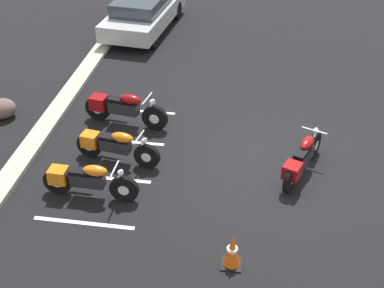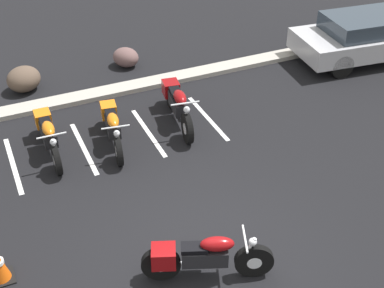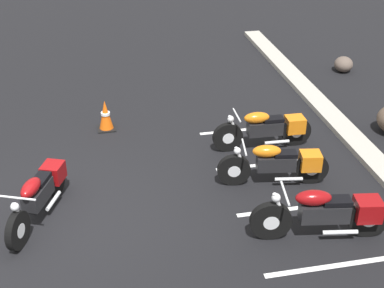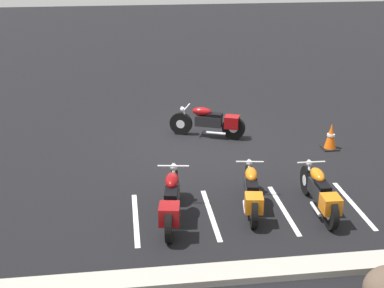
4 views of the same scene
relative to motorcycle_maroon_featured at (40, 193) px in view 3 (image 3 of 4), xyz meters
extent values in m
plane|color=black|center=(0.30, 0.45, -0.44)|extent=(60.00, 60.00, 0.00)
cylinder|color=black|center=(0.79, -0.32, -0.13)|extent=(0.63, 0.34, 0.63)
cylinder|color=silver|center=(0.79, -0.32, -0.13)|extent=(0.27, 0.20, 0.24)
cylinder|color=black|center=(-0.59, 0.23, -0.13)|extent=(0.63, 0.34, 0.63)
cylinder|color=silver|center=(-0.59, 0.23, -0.13)|extent=(0.27, 0.20, 0.24)
cube|color=black|center=(0.06, -0.02, 0.02)|extent=(0.77, 0.52, 0.29)
ellipsoid|color=maroon|center=(0.23, -0.09, 0.27)|extent=(0.59, 0.43, 0.23)
cube|color=black|center=(-0.09, 0.04, 0.21)|extent=(0.48, 0.37, 0.08)
cube|color=maroon|center=(-0.54, 0.22, 0.05)|extent=(0.48, 0.46, 0.32)
cylinder|color=silver|center=(0.68, -0.27, 0.12)|extent=(0.25, 0.15, 0.51)
cylinder|color=silver|center=(0.63, -0.25, 0.37)|extent=(0.25, 0.56, 0.03)
sphere|color=silver|center=(0.74, -0.30, 0.29)|extent=(0.13, 0.13, 0.13)
cylinder|color=silver|center=(-0.12, 0.19, -0.27)|extent=(0.51, 0.26, 0.07)
cylinder|color=black|center=(-1.48, 3.67, -0.13)|extent=(0.13, 0.63, 0.63)
cylinder|color=silver|center=(-1.48, 3.67, -0.13)|extent=(0.13, 0.24, 0.24)
cylinder|color=black|center=(-1.44, 5.14, -0.13)|extent=(0.13, 0.63, 0.63)
cylinder|color=silver|center=(-1.44, 5.14, -0.13)|extent=(0.13, 0.24, 0.24)
cube|color=black|center=(-1.46, 4.45, 0.01)|extent=(0.28, 0.73, 0.28)
ellipsoid|color=orange|center=(-1.46, 4.26, 0.27)|extent=(0.26, 0.54, 0.23)
cube|color=black|center=(-1.45, 4.61, 0.20)|extent=(0.24, 0.42, 0.08)
cube|color=orange|center=(-1.44, 5.09, 0.04)|extent=(0.35, 0.39, 0.32)
cylinder|color=silver|center=(-1.47, 3.78, 0.12)|extent=(0.06, 0.25, 0.50)
cylinder|color=silver|center=(-1.47, 3.84, 0.36)|extent=(0.59, 0.05, 0.03)
sphere|color=silver|center=(-1.47, 3.71, 0.29)|extent=(0.13, 0.13, 0.13)
cylinder|color=silver|center=(-1.32, 4.68, -0.27)|extent=(0.08, 0.52, 0.07)
cylinder|color=black|center=(-0.24, 3.46, -0.13)|extent=(0.21, 0.63, 0.62)
cylinder|color=silver|center=(-0.24, 3.46, -0.13)|extent=(0.15, 0.25, 0.23)
cylinder|color=black|center=(-0.01, 4.89, -0.13)|extent=(0.21, 0.63, 0.62)
cylinder|color=silver|center=(-0.01, 4.89, -0.13)|extent=(0.15, 0.25, 0.23)
cube|color=black|center=(-0.12, 4.22, 0.01)|extent=(0.37, 0.74, 0.28)
ellipsoid|color=orange|center=(-0.15, 4.04, 0.26)|extent=(0.32, 0.56, 0.22)
cube|color=black|center=(-0.10, 4.38, 0.19)|extent=(0.29, 0.44, 0.07)
cube|color=orange|center=(-0.02, 4.85, 0.04)|extent=(0.39, 0.42, 0.32)
cylinder|color=silver|center=(-0.23, 3.57, 0.11)|extent=(0.09, 0.25, 0.50)
cylinder|color=silver|center=(-0.22, 3.63, 0.35)|extent=(0.58, 0.13, 0.03)
sphere|color=silver|center=(-0.24, 3.51, 0.28)|extent=(0.13, 0.13, 0.13)
cylinder|color=silver|center=(0.05, 4.43, -0.27)|extent=(0.15, 0.52, 0.07)
cylinder|color=black|center=(1.37, 3.62, -0.10)|extent=(0.23, 0.69, 0.67)
cylinder|color=silver|center=(1.37, 3.62, -0.10)|extent=(0.17, 0.27, 0.26)
cylinder|color=black|center=(1.62, 5.18, -0.10)|extent=(0.23, 0.69, 0.67)
cylinder|color=silver|center=(1.62, 5.18, -0.10)|extent=(0.17, 0.27, 0.26)
cube|color=black|center=(1.51, 4.45, 0.05)|extent=(0.40, 0.81, 0.31)
ellipsoid|color=maroon|center=(1.47, 4.25, 0.32)|extent=(0.35, 0.61, 0.25)
cube|color=black|center=(1.53, 4.62, 0.25)|extent=(0.31, 0.48, 0.08)
cube|color=maroon|center=(1.61, 5.13, 0.08)|extent=(0.43, 0.46, 0.35)
cylinder|color=silver|center=(1.39, 3.74, 0.16)|extent=(0.10, 0.27, 0.54)
cylinder|color=silver|center=(1.40, 3.80, 0.43)|extent=(0.63, 0.14, 0.04)
sphere|color=silver|center=(1.38, 3.67, 0.35)|extent=(0.14, 0.14, 0.14)
cylinder|color=silver|center=(1.69, 4.68, -0.26)|extent=(0.16, 0.57, 0.07)
ellipsoid|color=brown|center=(-5.08, 7.95, -0.23)|extent=(0.73, 0.69, 0.41)
cube|color=black|center=(-2.94, 1.27, -0.43)|extent=(0.40, 0.40, 0.03)
cone|color=#EA590F|center=(-2.94, 1.27, -0.09)|extent=(0.32, 0.32, 0.69)
cylinder|color=white|center=(-2.94, 1.27, -0.06)|extent=(0.20, 0.20, 0.06)
cube|color=white|center=(-2.29, 4.31, -0.44)|extent=(0.10, 2.10, 0.00)
cube|color=white|center=(-0.79, 4.31, -0.44)|extent=(0.10, 2.10, 0.00)
cube|color=white|center=(0.71, 4.31, -0.44)|extent=(0.10, 2.10, 0.00)
cube|color=white|center=(2.21, 4.31, -0.44)|extent=(0.10, 2.10, 0.00)
camera|label=1|loc=(-9.86, 0.94, 6.91)|focal=50.00mm
camera|label=2|loc=(-2.55, -5.31, 6.24)|focal=50.00mm
camera|label=3|loc=(7.77, 1.04, 5.16)|focal=50.00mm
camera|label=4|loc=(2.32, 13.60, 4.78)|focal=50.00mm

